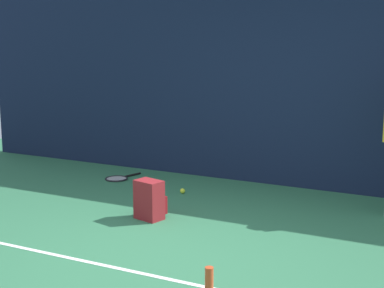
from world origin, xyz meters
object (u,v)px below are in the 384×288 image
tennis_racket (118,178)px  tennis_ball_by_fence (183,191)px  backpack (150,200)px  water_bottle (209,280)px

tennis_racket → tennis_ball_by_fence: size_ratio=9.66×
tennis_racket → tennis_ball_by_fence: tennis_ball_by_fence is taller
backpack → tennis_ball_by_fence: (-0.16, 1.08, -0.18)m
tennis_racket → tennis_ball_by_fence: bearing=94.6°
tennis_ball_by_fence → water_bottle: 2.95m
tennis_ball_by_fence → water_bottle: water_bottle is taller
backpack → tennis_ball_by_fence: bearing=-67.4°
tennis_racket → backpack: (1.33, -1.33, 0.20)m
backpack → tennis_racket: bearing=-31.0°
backpack → tennis_ball_by_fence: 1.11m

